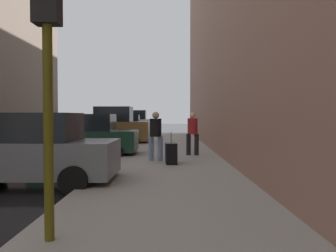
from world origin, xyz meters
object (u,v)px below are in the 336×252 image
at_px(fire_hydrant, 132,144).
at_px(pedestrian_in_jeans, 156,133).
at_px(parked_dark_green_sedan, 87,137).
at_px(rolling_suitcase, 171,153).
at_px(parked_bronze_suv, 112,127).
at_px(parked_silver_sedan, 125,127).
at_px(parked_white_van, 134,123).
at_px(pedestrian_in_red_jacket, 193,131).
at_px(traffic_light, 48,32).
at_px(parked_gray_coupe, 31,151).

xyz_separation_m(fire_hydrant, pedestrian_in_jeans, (1.12, -2.67, 0.61)).
relative_size(parked_dark_green_sedan, rolling_suitcase, 4.04).
height_order(parked_bronze_suv, parked_silver_sedan, parked_bronze_suv).
distance_m(parked_silver_sedan, parked_white_van, 6.54).
height_order(pedestrian_in_jeans, pedestrian_in_red_jacket, same).
relative_size(parked_dark_green_sedan, fire_hydrant, 5.97).
xyz_separation_m(parked_silver_sedan, pedestrian_in_red_jacket, (4.33, -12.41, 0.26)).
distance_m(parked_dark_green_sedan, parked_bronze_suv, 5.85).
xyz_separation_m(fire_hydrant, pedestrian_in_red_jacket, (2.53, -1.02, 0.61)).
relative_size(fire_hydrant, pedestrian_in_jeans, 0.41).
bearing_deg(pedestrian_in_red_jacket, parked_bronze_suv, 124.52).
height_order(parked_dark_green_sedan, traffic_light, traffic_light).
bearing_deg(parked_dark_green_sedan, pedestrian_in_jeans, -35.65).
height_order(parked_white_van, traffic_light, traffic_light).
height_order(parked_dark_green_sedan, parked_white_van, parked_white_van).
xyz_separation_m(parked_gray_coupe, parked_bronze_suv, (-0.00, 11.35, 0.18)).
relative_size(fire_hydrant, traffic_light, 0.20).
xyz_separation_m(parked_dark_green_sedan, pedestrian_in_red_jacket, (4.33, -0.45, 0.26)).
xyz_separation_m(parked_white_van, pedestrian_in_jeans, (2.92, -20.59, 0.07)).
bearing_deg(parked_gray_coupe, fire_hydrant, 73.46).
distance_m(parked_white_van, traffic_light, 27.98).
relative_size(parked_gray_coupe, fire_hydrant, 6.00).
height_order(pedestrian_in_red_jacket, rolling_suitcase, pedestrian_in_red_jacket).
distance_m(parked_silver_sedan, fire_hydrant, 11.54).
xyz_separation_m(parked_silver_sedan, rolling_suitcase, (3.45, -14.80, -0.36)).
xyz_separation_m(parked_white_van, fire_hydrant, (1.80, -17.92, -0.54)).
bearing_deg(parked_bronze_suv, parked_white_van, 90.00).
xyz_separation_m(pedestrian_in_red_jacket, rolling_suitcase, (-0.88, -2.39, -0.61)).
xyz_separation_m(parked_dark_green_sedan, fire_hydrant, (1.80, 0.57, -0.35)).
bearing_deg(fire_hydrant, pedestrian_in_red_jacket, -21.93).
height_order(fire_hydrant, traffic_light, traffic_light).
bearing_deg(pedestrian_in_jeans, rolling_suitcase, -54.32).
bearing_deg(rolling_suitcase, parked_gray_coupe, -142.30).
xyz_separation_m(parked_gray_coupe, parked_silver_sedan, (-0.00, 17.46, 0.00)).
bearing_deg(parked_bronze_suv, pedestrian_in_jeans, -69.82).
bearing_deg(parked_dark_green_sedan, parked_gray_coupe, -90.00).
relative_size(parked_bronze_suv, traffic_light, 1.29).
bearing_deg(parked_bronze_suv, parked_gray_coupe, -90.00).
distance_m(parked_gray_coupe, rolling_suitcase, 4.38).
xyz_separation_m(parked_gray_coupe, rolling_suitcase, (3.45, 2.67, -0.36)).
bearing_deg(parked_bronze_suv, pedestrian_in_red_jacket, -55.48).
bearing_deg(traffic_light, pedestrian_in_jeans, 81.66).
bearing_deg(parked_gray_coupe, parked_bronze_suv, 90.00).
xyz_separation_m(traffic_light, pedestrian_in_jeans, (1.07, 7.28, -1.65)).
height_order(parked_gray_coupe, parked_white_van, parked_white_van).
bearing_deg(rolling_suitcase, parked_dark_green_sedan, 140.61).
height_order(traffic_light, rolling_suitcase, traffic_light).
bearing_deg(fire_hydrant, traffic_light, -89.71).
xyz_separation_m(parked_bronze_suv, parked_white_van, (0.00, 12.64, 0.00)).
bearing_deg(pedestrian_in_jeans, fire_hydrant, 112.74).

